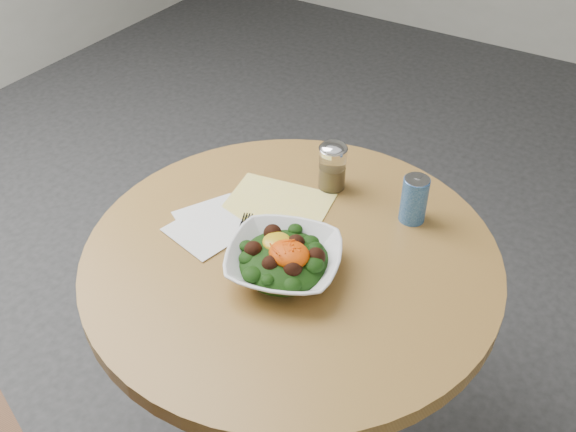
# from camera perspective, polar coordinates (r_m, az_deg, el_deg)

# --- Properties ---
(table) EXTENTS (0.90, 0.90, 0.75)m
(table) POSITION_cam_1_polar(r_m,az_deg,el_deg) (1.52, 0.26, -8.66)
(table) COLOR black
(table) RESTS_ON ground
(cloth_napkin) EXTENTS (0.27, 0.26, 0.00)m
(cloth_napkin) POSITION_cam_1_polar(r_m,az_deg,el_deg) (1.49, -1.22, 0.63)
(cloth_napkin) COLOR yellow
(cloth_napkin) RESTS_ON table
(paper_napkins) EXTENTS (0.21, 0.23, 0.00)m
(paper_napkins) POSITION_cam_1_polar(r_m,az_deg,el_deg) (1.46, -6.88, -0.79)
(paper_napkins) COLOR white
(paper_napkins) RESTS_ON table
(salad_bowl) EXTENTS (0.30, 0.30, 0.09)m
(salad_bowl) POSITION_cam_1_polar(r_m,az_deg,el_deg) (1.31, -0.36, -3.92)
(salad_bowl) COLOR white
(salad_bowl) RESTS_ON table
(fork) EXTENTS (0.09, 0.17, 0.00)m
(fork) POSITION_cam_1_polar(r_m,az_deg,el_deg) (1.41, -4.21, -1.92)
(fork) COLOR black
(fork) RESTS_ON table
(spice_shaker) EXTENTS (0.07, 0.07, 0.12)m
(spice_shaker) POSITION_cam_1_polar(r_m,az_deg,el_deg) (1.53, 3.97, 4.43)
(spice_shaker) COLOR silver
(spice_shaker) RESTS_ON table
(beverage_can) EXTENTS (0.06, 0.06, 0.11)m
(beverage_can) POSITION_cam_1_polar(r_m,az_deg,el_deg) (1.46, 11.16, 1.47)
(beverage_can) COLOR navy
(beverage_can) RESTS_ON table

